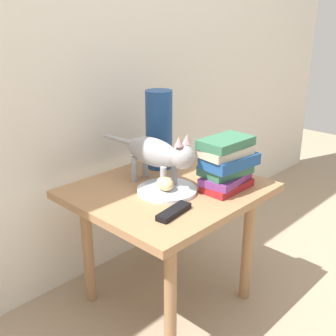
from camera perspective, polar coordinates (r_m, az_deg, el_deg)
ground_plane at (r=1.88m, az=0.00°, el=-17.25°), size 6.00×6.00×0.00m
back_panel at (r=1.81m, az=-10.43°, el=18.50°), size 4.00×0.04×2.20m
side_table at (r=1.65m, az=0.00°, el=-4.99°), size 0.69×0.62×0.52m
plate at (r=1.58m, az=-0.14°, el=-3.04°), size 0.23×0.23×0.01m
bread_roll at (r=1.55m, az=-0.40°, el=-2.14°), size 0.08×0.09×0.05m
cat at (r=1.59m, az=-1.34°, el=1.98°), size 0.09×0.48×0.23m
book_stack at (r=1.59m, az=8.05°, el=0.61°), size 0.23×0.17×0.20m
green_vase at (r=1.78m, az=-1.24°, el=5.26°), size 0.11×0.11×0.34m
tv_remote at (r=1.41m, az=0.80°, el=-6.00°), size 0.15×0.06×0.02m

